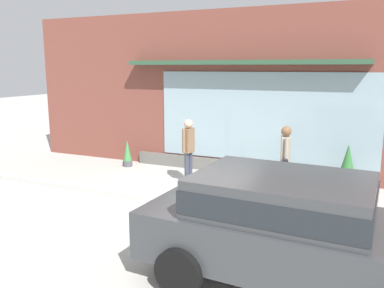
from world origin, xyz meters
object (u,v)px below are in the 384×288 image
(fire_hydrant, at_px, (246,177))
(potted_plant_corner_tall, at_px, (229,168))
(pedestrian_with_handbag, at_px, (285,158))
(parked_car_dark_gray, at_px, (290,224))
(pedestrian_passerby, at_px, (188,147))
(potted_plant_by_entrance, at_px, (347,169))
(potted_plant_window_right, at_px, (276,174))
(potted_plant_window_left, at_px, (127,154))

(fire_hydrant, bearing_deg, potted_plant_corner_tall, 123.44)
(pedestrian_with_handbag, height_order, parked_car_dark_gray, pedestrian_with_handbag)
(fire_hydrant, distance_m, pedestrian_passerby, 1.84)
(fire_hydrant, relative_size, pedestrian_with_handbag, 0.56)
(fire_hydrant, distance_m, potted_plant_by_entrance, 2.61)
(pedestrian_with_handbag, bearing_deg, potted_plant_window_right, -174.52)
(parked_car_dark_gray, height_order, potted_plant_window_right, parked_car_dark_gray)
(pedestrian_with_handbag, xyz_separation_m, pedestrian_passerby, (-2.55, 0.38, -0.02))
(fire_hydrant, bearing_deg, potted_plant_by_entrance, 36.47)
(parked_car_dark_gray, distance_m, potted_plant_corner_tall, 5.34)
(pedestrian_passerby, relative_size, parked_car_dark_gray, 0.39)
(potted_plant_window_left, relative_size, potted_plant_corner_tall, 1.33)
(pedestrian_passerby, xyz_separation_m, potted_plant_window_left, (-2.47, 0.92, -0.59))
(pedestrian_with_handbag, distance_m, potted_plant_corner_tall, 2.16)
(pedestrian_with_handbag, height_order, potted_plant_by_entrance, pedestrian_with_handbag)
(potted_plant_window_right, relative_size, potted_plant_window_left, 0.75)
(fire_hydrant, distance_m, potted_plant_corner_tall, 1.55)
(potted_plant_corner_tall, bearing_deg, parked_car_dark_gray, -62.14)
(pedestrian_passerby, distance_m, potted_plant_window_right, 2.34)
(potted_plant_window_left, xyz_separation_m, potted_plant_corner_tall, (3.31, -0.15, -0.06))
(fire_hydrant, bearing_deg, potted_plant_window_right, 69.71)
(pedestrian_passerby, bearing_deg, potted_plant_corner_tall, 145.25)
(parked_car_dark_gray, height_order, potted_plant_corner_tall, parked_car_dark_gray)
(pedestrian_with_handbag, relative_size, potted_plant_by_entrance, 1.47)
(potted_plant_window_right, bearing_deg, fire_hydrant, -110.29)
(fire_hydrant, xyz_separation_m, potted_plant_corner_tall, (-0.85, 1.29, -0.16))
(fire_hydrant, relative_size, potted_plant_window_left, 1.17)
(pedestrian_passerby, distance_m, parked_car_dark_gray, 5.14)
(potted_plant_by_entrance, distance_m, potted_plant_window_left, 6.26)
(pedestrian_passerby, distance_m, potted_plant_window_left, 2.70)
(fire_hydrant, xyz_separation_m, potted_plant_window_left, (-4.16, 1.44, -0.10))
(parked_car_dark_gray, distance_m, potted_plant_window_left, 7.57)
(pedestrian_with_handbag, relative_size, potted_plant_window_left, 2.10)
(fire_hydrant, height_order, pedestrian_with_handbag, pedestrian_with_handbag)
(pedestrian_with_handbag, bearing_deg, potted_plant_corner_tall, -139.51)
(pedestrian_with_handbag, xyz_separation_m, potted_plant_by_entrance, (1.24, 1.41, -0.44))
(potted_plant_window_left, bearing_deg, pedestrian_with_handbag, -14.55)
(potted_plant_corner_tall, bearing_deg, fire_hydrant, -56.56)
(potted_plant_window_right, distance_m, potted_plant_by_entrance, 1.70)
(parked_car_dark_gray, bearing_deg, fire_hydrant, 118.35)
(pedestrian_with_handbag, relative_size, potted_plant_corner_tall, 2.79)
(parked_car_dark_gray, height_order, potted_plant_window_left, parked_car_dark_gray)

